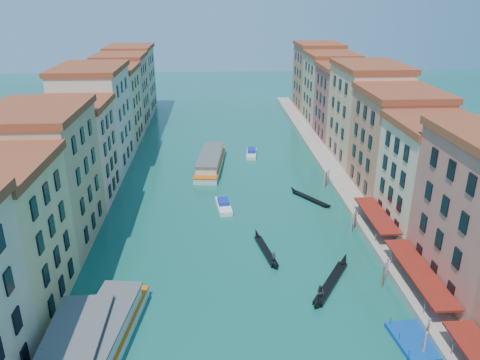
% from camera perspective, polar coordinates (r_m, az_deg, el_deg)
% --- Properties ---
extents(left_bank_palazzos, '(12.80, 128.40, 21.00)m').
position_cam_1_polar(left_bank_palazzos, '(94.11, -18.08, 5.73)').
color(left_bank_palazzos, beige).
rests_on(left_bank_palazzos, ground).
extents(right_bank_palazzos, '(12.80, 128.40, 21.00)m').
position_cam_1_polar(right_bank_palazzos, '(96.84, 16.18, 6.40)').
color(right_bank_palazzos, '#A75942').
rests_on(right_bank_palazzos, ground).
extents(quay, '(4.00, 140.00, 1.00)m').
position_cam_1_polar(quay, '(97.27, 11.16, 1.19)').
color(quay, gray).
rests_on(quay, ground).
extents(restaurant_awnings, '(3.20, 44.55, 3.12)m').
position_cam_1_polar(restaurant_awnings, '(60.62, 21.20, -10.62)').
color(restaurant_awnings, maroon).
rests_on(restaurant_awnings, ground).
extents(mooring_poles_right, '(1.44, 54.24, 3.20)m').
position_cam_1_polar(mooring_poles_right, '(64.88, 16.44, -9.47)').
color(mooring_poles_right, brown).
rests_on(mooring_poles_right, ground).
extents(vaporetto_near, '(7.48, 21.08, 3.07)m').
position_cam_1_polar(vaporetto_near, '(51.55, -16.77, -18.55)').
color(vaporetto_near, silver).
rests_on(vaporetto_near, ground).
extents(vaporetto_far, '(6.82, 20.68, 3.02)m').
position_cam_1_polar(vaporetto_far, '(98.35, -3.62, 2.34)').
color(vaporetto_far, silver).
rests_on(vaporetto_far, ground).
extents(gondola_fore, '(2.88, 10.94, 2.19)m').
position_cam_1_polar(gondola_fore, '(66.71, 3.17, -8.52)').
color(gondola_fore, black).
rests_on(gondola_fore, ground).
extents(gondola_right, '(7.84, 11.78, 2.64)m').
position_cam_1_polar(gondola_right, '(60.71, 10.97, -12.14)').
color(gondola_right, black).
rests_on(gondola_right, ground).
extents(gondola_far, '(6.58, 9.19, 1.50)m').
position_cam_1_polar(gondola_far, '(83.82, 8.47, -2.18)').
color(gondola_far, black).
rests_on(gondola_far, ground).
extents(motorboat_mid, '(2.86, 6.91, 1.39)m').
position_cam_1_polar(motorboat_mid, '(79.68, -2.02, -3.06)').
color(motorboat_mid, white).
rests_on(motorboat_mid, ground).
extents(motorboat_far, '(2.91, 7.02, 1.41)m').
position_cam_1_polar(motorboat_far, '(105.66, 1.42, 3.30)').
color(motorboat_far, silver).
rests_on(motorboat_far, ground).
extents(blue_dock, '(4.69, 6.50, 0.51)m').
position_cam_1_polar(blue_dock, '(54.76, 20.62, -17.89)').
color(blue_dock, '#0A439D').
rests_on(blue_dock, ground).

